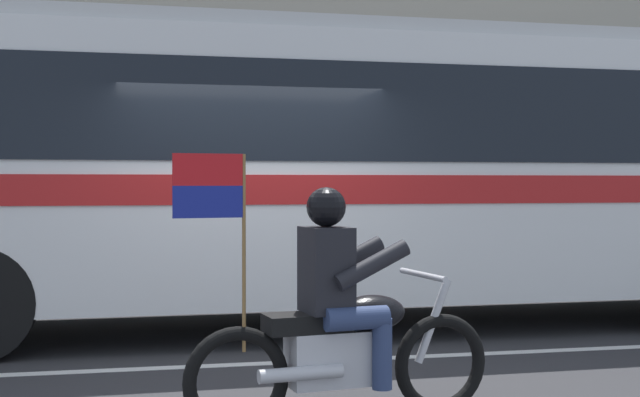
{
  "coord_description": "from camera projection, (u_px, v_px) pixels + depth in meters",
  "views": [
    {
      "loc": [
        -1.05,
        -7.98,
        1.59
      ],
      "look_at": [
        0.5,
        -0.71,
        1.46
      ],
      "focal_mm": 47.67,
      "sensor_mm": 36.0,
      "label": 1
    }
  ],
  "objects": [
    {
      "name": "ground_plane",
      "position": [
        253.0,
        351.0,
        8.05
      ],
      "size": [
        60.0,
        60.0,
        0.0
      ],
      "primitive_type": "plane",
      "color": "#2B2B2D"
    },
    {
      "name": "transit_bus",
      "position": [
        360.0,
        157.0,
        9.47
      ],
      "size": [
        12.4,
        2.74,
        3.22
      ],
      "color": "white",
      "rests_on": "ground_plane"
    },
    {
      "name": "lane_center_stripe",
      "position": [
        262.0,
        363.0,
        7.47
      ],
      "size": [
        26.6,
        0.14,
        0.01
      ],
      "primitive_type": "cube",
      "color": "silver",
      "rests_on": "ground_plane"
    },
    {
      "name": "sidewalk_curb",
      "position": [
        209.0,
        282.0,
        13.04
      ],
      "size": [
        28.0,
        3.8,
        0.15
      ],
      "primitive_type": "cube",
      "color": "#A39E93",
      "rests_on": "ground_plane"
    },
    {
      "name": "motorcycle_with_rider",
      "position": [
        340.0,
        324.0,
        5.58
      ],
      "size": [
        2.18,
        0.7,
        1.78
      ],
      "color": "black",
      "rests_on": "ground_plane"
    }
  ]
}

